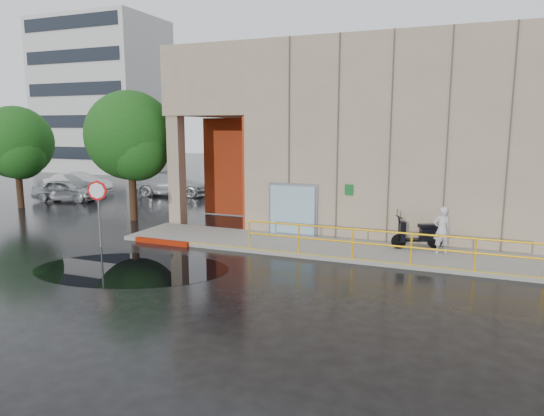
{
  "coord_description": "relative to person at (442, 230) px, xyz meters",
  "views": [
    {
      "loc": [
        6.63,
        -12.54,
        4.53
      ],
      "look_at": [
        0.45,
        3.0,
        1.71
      ],
      "focal_mm": 32.0,
      "sensor_mm": 36.0,
      "label": 1
    }
  ],
  "objects": [
    {
      "name": "ground",
      "position": [
        -6.03,
        -4.93,
        -0.98
      ],
      "size": [
        120.0,
        120.0,
        0.0
      ],
      "primitive_type": "plane",
      "color": "black",
      "rests_on": "ground"
    },
    {
      "name": "sidewalk",
      "position": [
        -2.03,
        -0.43,
        -0.9
      ],
      "size": [
        20.0,
        3.0,
        0.15
      ],
      "primitive_type": "cube",
      "color": "gray",
      "rests_on": "ground"
    },
    {
      "name": "building",
      "position": [
        -0.93,
        6.05,
        3.23
      ],
      "size": [
        20.0,
        10.17,
        8.0
      ],
      "color": "gray",
      "rests_on": "ground"
    },
    {
      "name": "guardrail",
      "position": [
        -1.78,
        -1.78,
        -0.3
      ],
      "size": [
        9.56,
        0.06,
        1.03
      ],
      "color": "#FFB40D",
      "rests_on": "sidewalk"
    },
    {
      "name": "distant_building",
      "position": [
        -34.03,
        23.04,
        6.53
      ],
      "size": [
        12.0,
        8.08,
        15.0
      ],
      "color": "beige",
      "rests_on": "ground"
    },
    {
      "name": "person",
      "position": [
        0.0,
        0.0,
        0.0
      ],
      "size": [
        0.71,
        0.61,
        1.65
      ],
      "primitive_type": "imported",
      "rotation": [
        0.0,
        0.0,
        3.58
      ],
      "color": "silver",
      "rests_on": "sidewalk"
    },
    {
      "name": "scooter",
      "position": [
        -0.83,
        0.42,
        -0.0
      ],
      "size": [
        1.89,
        1.26,
        1.43
      ],
      "rotation": [
        0.0,
        0.0,
        0.41
      ],
      "color": "black",
      "rests_on": "sidewalk"
    },
    {
      "name": "stop_sign",
      "position": [
        -12.11,
        -3.22,
        0.88
      ],
      "size": [
        0.75,
        0.26,
        2.55
      ],
      "rotation": [
        0.0,
        0.0,
        -0.1
      ],
      "color": "slate",
      "rests_on": "ground"
    },
    {
      "name": "red_curb",
      "position": [
        -10.2,
        -1.97,
        -0.89
      ],
      "size": [
        2.4,
        0.23,
        0.18
      ],
      "primitive_type": "cube",
      "rotation": [
        0.0,
        0.0,
        -0.02
      ],
      "color": "#961A04",
      "rests_on": "ground"
    },
    {
      "name": "puddle",
      "position": [
        -9.19,
        -5.15,
        -0.97
      ],
      "size": [
        7.15,
        5.5,
        0.01
      ],
      "primitive_type": "cube",
      "rotation": [
        0.0,
        0.0,
        0.28
      ],
      "color": "black",
      "rests_on": "ground"
    },
    {
      "name": "car_a",
      "position": [
        -22.03,
        5.19,
        -0.31
      ],
      "size": [
        4.19,
        2.4,
        1.34
      ],
      "primitive_type": "imported",
      "rotation": [
        0.0,
        0.0,
        1.79
      ],
      "color": "#ACB0B4",
      "rests_on": "ground"
    },
    {
      "name": "car_b",
      "position": [
        -23.6,
        7.93,
        -0.25
      ],
      "size": [
        4.6,
        2.18,
        1.46
      ],
      "primitive_type": "imported",
      "rotation": [
        0.0,
        0.0,
        1.72
      ],
      "color": "silver",
      "rests_on": "ground"
    },
    {
      "name": "car_c",
      "position": [
        -17.34,
        9.69,
        -0.24
      ],
      "size": [
        5.41,
        3.03,
        1.48
      ],
      "primitive_type": "imported",
      "rotation": [
        0.0,
        0.0,
        1.77
      ],
      "color": "#A9ADB0",
      "rests_on": "ground"
    },
    {
      "name": "tree_near",
      "position": [
        -14.15,
        1.6,
        2.96
      ],
      "size": [
        4.23,
        4.23,
        6.23
      ],
      "rotation": [
        0.0,
        0.0,
        0.18
      ],
      "color": "black",
      "rests_on": "ground"
    },
    {
      "name": "tree_far",
      "position": [
        -22.43,
        2.3,
        2.52
      ],
      "size": [
        4.0,
        4.0,
        5.66
      ],
      "rotation": [
        0.0,
        0.0,
        0.16
      ],
      "color": "black",
      "rests_on": "ground"
    }
  ]
}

